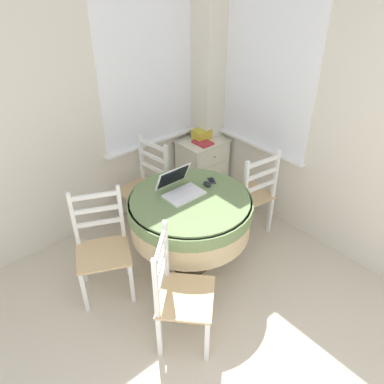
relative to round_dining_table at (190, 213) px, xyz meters
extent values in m
cube|color=beige|center=(-1.06, 1.14, 0.67)|extent=(4.58, 0.06, 2.55)
cube|color=white|center=(0.39, 1.11, 0.89)|extent=(1.10, 0.01, 1.42)
cube|color=white|center=(0.39, 1.08, 0.16)|extent=(1.18, 0.07, 0.02)
cube|color=white|center=(1.22, 0.28, 0.89)|extent=(0.01, 1.10, 1.42)
cube|color=white|center=(1.19, 0.28, 0.16)|extent=(0.07, 1.18, 0.02)
cube|color=beige|center=(1.08, 0.97, 0.67)|extent=(0.28, 0.28, 2.55)
cylinder|color=#4C3D2D|center=(0.00, 0.00, -0.59)|extent=(0.36, 0.36, 0.03)
cylinder|color=#4C3D2D|center=(0.00, 0.00, -0.22)|extent=(0.11, 0.11, 0.71)
cylinder|color=#CCB284|center=(0.00, 0.00, -0.03)|extent=(1.06, 1.06, 0.32)
cylinder|color=#6B8451|center=(0.00, 0.00, 0.08)|extent=(1.08, 1.08, 0.11)
cylinder|color=#6B8451|center=(0.00, 0.00, 0.14)|extent=(1.03, 1.03, 0.02)
cube|color=white|center=(-0.01, 0.06, 0.16)|extent=(0.33, 0.21, 0.02)
cube|color=silver|center=(-0.01, 0.08, 0.17)|extent=(0.29, 0.13, 0.00)
cube|color=white|center=(-0.01, 0.22, 0.27)|extent=(0.33, 0.10, 0.20)
cube|color=black|center=(-0.01, 0.21, 0.27)|extent=(0.30, 0.08, 0.17)
ellipsoid|color=black|center=(0.24, 0.05, 0.17)|extent=(0.05, 0.08, 0.04)
cube|color=#2D2D33|center=(0.33, 0.08, 0.16)|extent=(0.10, 0.12, 0.01)
cube|color=black|center=(0.33, 0.08, 0.16)|extent=(0.07, 0.09, 0.00)
cube|color=tan|center=(0.02, 0.79, -0.17)|extent=(0.44, 0.48, 0.02)
cube|color=white|center=(-0.17, 0.96, -0.39)|extent=(0.04, 0.04, 0.42)
cube|color=white|center=(-0.12, 0.58, -0.39)|extent=(0.04, 0.04, 0.42)
cube|color=white|center=(0.17, 1.00, -0.39)|extent=(0.04, 0.04, 0.42)
cube|color=white|center=(0.22, 0.62, -0.39)|extent=(0.04, 0.04, 0.42)
cube|color=white|center=(0.17, 1.00, 0.09)|extent=(0.04, 0.04, 0.52)
cube|color=white|center=(0.22, 0.62, 0.09)|extent=(0.04, 0.04, 0.52)
cube|color=white|center=(0.19, 0.81, 0.29)|extent=(0.07, 0.38, 0.04)
cube|color=white|center=(0.19, 0.81, 0.15)|extent=(0.07, 0.38, 0.04)
cube|color=white|center=(0.19, 0.81, 0.02)|extent=(0.07, 0.38, 0.04)
cube|color=tan|center=(0.79, 0.03, -0.17)|extent=(0.48, 0.44, 0.02)
cube|color=white|center=(1.00, 0.18, -0.39)|extent=(0.04, 0.04, 0.42)
cube|color=white|center=(0.62, 0.23, -0.39)|extent=(0.04, 0.04, 0.42)
cube|color=white|center=(0.96, -0.16, -0.39)|extent=(0.04, 0.04, 0.42)
cube|color=white|center=(0.58, -0.11, -0.39)|extent=(0.04, 0.04, 0.42)
cube|color=white|center=(0.96, -0.16, 0.09)|extent=(0.04, 0.04, 0.52)
cube|color=white|center=(0.58, -0.11, 0.09)|extent=(0.04, 0.04, 0.52)
cube|color=white|center=(0.77, -0.14, 0.29)|extent=(0.38, 0.07, 0.04)
cube|color=white|center=(0.77, -0.14, 0.15)|extent=(0.38, 0.07, 0.04)
cube|color=white|center=(0.77, -0.14, 0.02)|extent=(0.38, 0.07, 0.04)
cube|color=tan|center=(-0.53, -0.58, -0.17)|extent=(0.59, 0.58, 0.02)
cube|color=white|center=(-0.55, -0.84, -0.39)|extent=(0.05, 0.05, 0.42)
cube|color=white|center=(-0.27, -0.58, -0.39)|extent=(0.05, 0.05, 0.42)
cube|color=white|center=(-0.79, -0.59, -0.39)|extent=(0.05, 0.05, 0.42)
cube|color=white|center=(-0.51, -0.33, -0.39)|extent=(0.05, 0.05, 0.42)
cube|color=white|center=(-0.79, -0.59, 0.09)|extent=(0.05, 0.05, 0.52)
cube|color=white|center=(-0.51, -0.33, 0.09)|extent=(0.05, 0.05, 0.52)
cube|color=white|center=(-0.65, -0.46, 0.29)|extent=(0.29, 0.28, 0.04)
cube|color=white|center=(-0.65, -0.46, 0.15)|extent=(0.29, 0.28, 0.04)
cube|color=white|center=(-0.65, -0.46, 0.02)|extent=(0.29, 0.28, 0.04)
cube|color=tan|center=(-0.76, 0.21, -0.17)|extent=(0.56, 0.54, 0.02)
cube|color=white|center=(-1.00, 0.14, -0.39)|extent=(0.05, 0.05, 0.42)
cube|color=white|center=(-0.66, -0.03, -0.39)|extent=(0.05, 0.05, 0.42)
cube|color=white|center=(-0.86, 0.44, -0.39)|extent=(0.05, 0.05, 0.42)
cube|color=white|center=(-0.51, 0.28, -0.39)|extent=(0.05, 0.05, 0.42)
cube|color=white|center=(-0.86, 0.44, 0.09)|extent=(0.04, 0.04, 0.52)
cube|color=white|center=(-0.51, 0.28, 0.09)|extent=(0.04, 0.04, 0.52)
cube|color=white|center=(-0.69, 0.36, 0.29)|extent=(0.35, 0.18, 0.04)
cube|color=white|center=(-0.69, 0.36, 0.15)|extent=(0.35, 0.18, 0.04)
cube|color=white|center=(-0.69, 0.36, 0.02)|extent=(0.35, 0.18, 0.04)
cube|color=silver|center=(0.93, 0.88, -0.27)|extent=(0.51, 0.39, 0.68)
cube|color=silver|center=(0.93, 0.88, 0.08)|extent=(0.53, 0.42, 0.02)
cube|color=white|center=(0.93, 0.68, -0.04)|extent=(0.45, 0.01, 0.19)
sphere|color=olive|center=(0.93, 0.67, -0.04)|extent=(0.02, 0.02, 0.02)
cube|color=white|center=(0.93, 0.68, -0.27)|extent=(0.45, 0.01, 0.19)
sphere|color=olive|center=(0.93, 0.67, -0.27)|extent=(0.02, 0.02, 0.02)
cube|color=white|center=(0.93, 0.68, -0.49)|extent=(0.45, 0.01, 0.19)
sphere|color=olive|center=(0.93, 0.67, -0.49)|extent=(0.02, 0.02, 0.02)
cube|color=gold|center=(0.94, 0.90, 0.15)|extent=(0.20, 0.15, 0.12)
cube|color=#BC3338|center=(0.87, 0.81, 0.10)|extent=(0.16, 0.21, 0.02)
camera|label=1|loc=(-1.69, -2.01, 1.93)|focal=35.00mm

